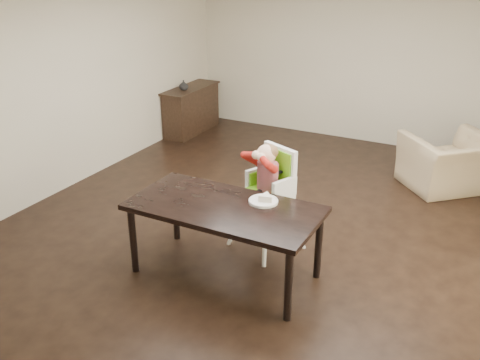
% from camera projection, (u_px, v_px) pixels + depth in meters
% --- Properties ---
extents(ground, '(7.00, 7.00, 0.00)m').
position_uv_depth(ground, '(278.00, 229.00, 6.13)').
color(ground, black).
rests_on(ground, ground).
extents(room_walls, '(6.02, 7.02, 2.71)m').
position_uv_depth(room_walls, '(283.00, 68.00, 5.39)').
color(room_walls, beige).
rests_on(room_walls, ground).
extents(dining_table, '(1.80, 0.90, 0.75)m').
position_uv_depth(dining_table, '(225.00, 213.00, 5.03)').
color(dining_table, black).
rests_on(dining_table, ground).
extents(high_chair, '(0.64, 0.64, 1.17)m').
position_uv_depth(high_chair, '(269.00, 175.00, 5.47)').
color(high_chair, white).
rests_on(high_chair, ground).
extents(plate, '(0.32, 0.32, 0.08)m').
position_uv_depth(plate, '(264.00, 200.00, 5.06)').
color(plate, white).
rests_on(plate, dining_table).
extents(armchair, '(1.29, 1.27, 0.96)m').
position_uv_depth(armchair, '(451.00, 154.00, 7.01)').
color(armchair, tan).
rests_on(armchair, ground).
extents(sideboard, '(0.44, 1.26, 0.79)m').
position_uv_depth(sideboard, '(191.00, 110.00, 9.23)').
color(sideboard, black).
rests_on(sideboard, ground).
extents(vase, '(0.20, 0.20, 0.16)m').
position_uv_depth(vase, '(184.00, 85.00, 8.87)').
color(vase, '#99999E').
rests_on(vase, sideboard).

